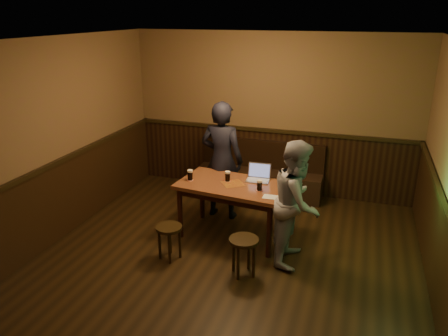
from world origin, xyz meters
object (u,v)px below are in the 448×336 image
at_px(stool_right, 244,246).
at_px(pub_table, 233,191).
at_px(bench, 260,177).
at_px(laptop, 258,176).
at_px(person_suit, 222,160).
at_px(stool_left, 169,233).
at_px(pint_left, 190,175).
at_px(pint_right, 259,185).
at_px(person_grey, 297,203).
at_px(pint_mid, 228,176).

bearing_deg(stool_right, pub_table, 114.74).
bearing_deg(bench, laptop, -77.56).
distance_m(pub_table, person_suit, 0.73).
xyz_separation_m(pub_table, stool_left, (-0.60, -0.86, -0.33)).
height_order(pint_left, pint_right, pint_left).
bearing_deg(pint_right, pint_left, 176.51).
xyz_separation_m(stool_left, laptop, (0.91, 1.12, 0.50)).
relative_size(pint_left, person_grey, 0.10).
bearing_deg(stool_right, pint_right, 90.90).
distance_m(stool_left, person_grey, 1.70).
height_order(bench, pub_table, bench).
relative_size(stool_right, pint_mid, 3.27).
height_order(stool_left, pint_mid, pint_mid).
distance_m(stool_left, pint_left, 0.95).
distance_m(stool_left, pint_right, 1.36).
height_order(pint_left, laptop, laptop).
xyz_separation_m(pint_left, pint_mid, (0.52, 0.12, -0.00)).
distance_m(stool_left, stool_right, 1.03).
bearing_deg(person_grey, laptop, 48.37).
distance_m(bench, pint_right, 1.90).
distance_m(pint_mid, laptop, 0.45).
height_order(pub_table, pint_right, pint_right).
relative_size(stool_right, laptop, 1.48).
distance_m(bench, laptop, 1.52).
bearing_deg(bench, stool_left, -103.62).
distance_m(bench, pint_left, 1.90).
xyz_separation_m(stool_left, pint_left, (-0.02, 0.80, 0.52)).
bearing_deg(pint_right, pint_mid, 159.92).
xyz_separation_m(stool_right, person_suit, (-0.79, 1.52, 0.53)).
bearing_deg(stool_left, pint_left, 91.38).
height_order(bench, stool_right, bench).
distance_m(pub_table, person_grey, 1.03).
xyz_separation_m(stool_right, pint_right, (-0.01, 0.80, 0.49)).
distance_m(pint_right, person_grey, 0.60).
relative_size(stool_left, pint_left, 3.00).
distance_m(pint_right, laptop, 0.39).
xyz_separation_m(pint_left, person_suit, (0.26, 0.66, 0.04)).
bearing_deg(person_grey, stool_right, 137.89).
bearing_deg(pint_mid, pint_right, -20.08).
relative_size(bench, pub_table, 1.37).
bearing_deg(pint_mid, stool_left, -118.60).
xyz_separation_m(stool_right, pint_left, (-1.05, 0.86, 0.49)).
xyz_separation_m(bench, pub_table, (-0.00, -1.64, 0.40)).
relative_size(pub_table, pint_left, 10.25).
bearing_deg(person_grey, pint_mid, 69.75).
xyz_separation_m(pub_table, stool_right, (0.42, -0.92, -0.31)).
xyz_separation_m(pint_mid, laptop, (0.41, 0.19, -0.02)).
bearing_deg(bench, pint_left, -110.20).
bearing_deg(person_suit, pint_left, 71.55).
relative_size(pint_mid, person_suit, 0.08).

